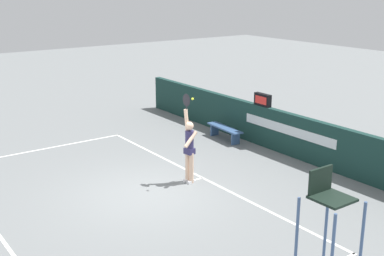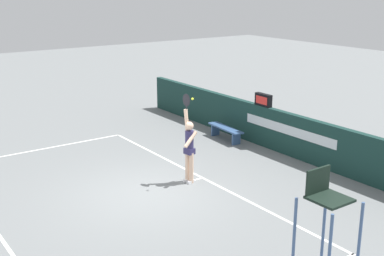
% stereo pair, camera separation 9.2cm
% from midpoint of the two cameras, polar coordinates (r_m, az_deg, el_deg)
% --- Properties ---
extents(ground_plane, '(60.00, 60.00, 0.00)m').
position_cam_midpoint_polar(ground_plane, '(13.25, -5.39, -7.31)').
color(ground_plane, slate).
extents(court_lines, '(10.25, 5.66, 0.00)m').
position_cam_midpoint_polar(court_lines, '(12.85, -9.03, -8.21)').
color(court_lines, white).
rests_on(court_lines, ground).
extents(back_wall, '(15.59, 0.22, 1.34)m').
position_cam_midpoint_polar(back_wall, '(16.12, 10.78, -0.71)').
color(back_wall, '#14332F').
rests_on(back_wall, ground).
extents(speed_display, '(0.67, 0.17, 0.41)m').
position_cam_midpoint_polar(speed_display, '(16.76, 7.81, 3.17)').
color(speed_display, black).
rests_on(speed_display, back_wall).
extents(tennis_player, '(0.46, 0.46, 2.45)m').
position_cam_midpoint_polar(tennis_player, '(13.55, -0.51, -2.10)').
color(tennis_player, beige).
rests_on(tennis_player, ground).
extents(tennis_ball, '(0.07, 0.07, 0.07)m').
position_cam_midpoint_polar(tennis_ball, '(12.93, -0.13, 3.30)').
color(tennis_ball, '#D1E62E').
extents(umpire_chair, '(0.74, 0.74, 2.53)m').
position_cam_midpoint_polar(umpire_chair, '(8.18, 14.68, -10.81)').
color(umpire_chair, '#43608D').
rests_on(umpire_chair, ground).
extents(courtside_bench_near, '(1.69, 0.49, 0.45)m').
position_cam_midpoint_polar(courtside_bench_near, '(17.48, 3.57, -0.23)').
color(courtside_bench_near, '#375684').
rests_on(courtside_bench_near, ground).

